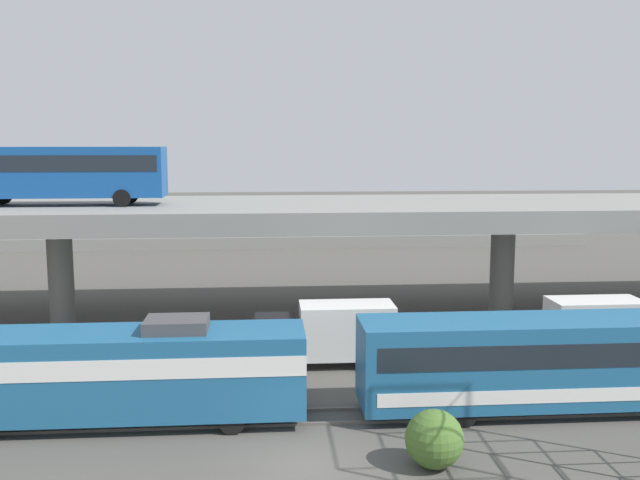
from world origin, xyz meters
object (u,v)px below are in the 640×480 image
(parked_car_1, at_px, (179,222))
(parked_car_6, at_px, (119,220))
(parked_car_2, at_px, (233,223))
(parked_car_5, at_px, (25,227))
(parked_car_4, at_px, (286,219))
(transit_bus_on_overpass, at_px, (60,170))
(service_truck_west, at_px, (612,326))
(train_locomotive, at_px, (92,370))
(parked_car_0, at_px, (432,220))
(service_truck_east, at_px, (329,332))
(train_coach_lead, at_px, (630,358))
(parked_car_3, at_px, (473,220))

(parked_car_1, relative_size, parked_car_6, 1.03)
(parked_car_2, relative_size, parked_car_5, 1.14)
(parked_car_1, xyz_separation_m, parked_car_4, (11.91, 1.56, -0.00))
(transit_bus_on_overpass, bearing_deg, parked_car_6, 97.01)
(service_truck_west, relative_size, parked_car_4, 1.64)
(train_locomotive, height_order, parked_car_6, train_locomotive)
(parked_car_0, bearing_deg, service_truck_east, 70.65)
(transit_bus_on_overpass, bearing_deg, parked_car_1, 86.58)
(parked_car_6, bearing_deg, service_truck_east, 112.59)
(train_coach_lead, bearing_deg, service_truck_west, -111.51)
(parked_car_5, bearing_deg, parked_car_6, 30.95)
(transit_bus_on_overpass, distance_m, parked_car_5, 36.73)
(service_truck_east, height_order, parked_car_3, service_truck_east)
(train_locomotive, xyz_separation_m, parked_car_4, (8.96, 53.69, -0.18))
(parked_car_4, relative_size, parked_car_5, 1.04)
(parked_car_2, bearing_deg, parked_car_4, 27.98)
(parked_car_0, bearing_deg, parked_car_4, -5.68)
(parked_car_5, bearing_deg, train_coach_lead, -50.54)
(transit_bus_on_overpass, distance_m, service_truck_west, 31.47)
(train_coach_lead, distance_m, service_truck_east, 13.52)
(parked_car_1, height_order, parked_car_5, same)
(train_coach_lead, distance_m, parked_car_0, 52.20)
(service_truck_west, height_order, service_truck_east, same)
(service_truck_east, bearing_deg, parked_car_0, -109.35)
(train_locomotive, distance_m, parked_car_1, 52.22)
(parked_car_3, bearing_deg, parked_car_1, -0.71)
(parked_car_2, relative_size, parked_car_4, 1.10)
(service_truck_east, height_order, parked_car_2, service_truck_east)
(parked_car_1, bearing_deg, service_truck_east, 105.62)
(service_truck_west, bearing_deg, parked_car_3, 82.12)
(train_coach_lead, bearing_deg, parked_car_1, -64.87)
(train_coach_lead, height_order, service_truck_west, train_coach_lead)
(train_coach_lead, distance_m, transit_bus_on_overpass, 31.54)
(parked_car_5, xyz_separation_m, parked_car_6, (8.69, 5.21, 0.00))
(transit_bus_on_overpass, bearing_deg, parked_car_2, 76.89)
(parked_car_0, distance_m, parked_car_1, 28.64)
(service_truck_east, bearing_deg, parked_car_1, -74.38)
(parked_car_4, bearing_deg, parked_car_3, -5.25)
(transit_bus_on_overpass, relative_size, parked_car_3, 2.99)
(train_coach_lead, height_order, parked_car_2, train_coach_lead)
(service_truck_west, relative_size, parked_car_1, 1.53)
(parked_car_1, relative_size, parked_car_3, 1.11)
(train_locomotive, distance_m, train_coach_lead, 21.50)
(parked_car_1, distance_m, parked_car_3, 33.32)
(service_truck_west, bearing_deg, service_truck_east, 180.00)
(train_locomotive, xyz_separation_m, parked_car_0, (25.69, 52.03, -0.18))
(parked_car_1, bearing_deg, transit_bus_on_overpass, 86.58)
(parked_car_4, bearing_deg, service_truck_west, -72.11)
(parked_car_4, bearing_deg, transit_bus_on_overpass, -110.18)
(parked_car_2, relative_size, parked_car_3, 1.14)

